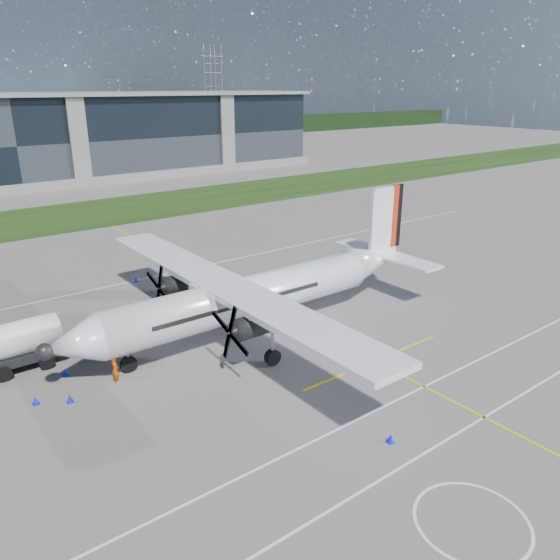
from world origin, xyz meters
The scene contains 14 objects.
ground centered at (0.00, 40.00, 0.00)m, with size 400.00×400.00×0.00m, color #605E5B.
grass_strip centered at (0.00, 48.00, 0.02)m, with size 400.00×18.00×0.04m, color black.
terminal_building centered at (0.00, 80.00, 7.50)m, with size 120.00×20.00×15.00m, color black.
pylon_east centered at (85.00, 150.00, 15.00)m, with size 9.00×4.60×30.00m, color gray, non-canonical shape.
yellow_taxiway_centerline centered at (3.00, 10.00, 0.01)m, with size 0.20×70.00×0.01m, color yellow.
white_lane_line centered at (0.00, -14.00, 0.01)m, with size 90.00×0.15×0.01m, color white.
turboprop_aircraft centered at (-0.32, 2.35, 4.59)m, with size 29.50×30.59×9.18m, color white, non-canonical shape.
baggage_tug centered at (-8.07, 7.39, 0.81)m, with size 2.71×1.63×1.63m, color white, non-canonical shape.
ground_crew_person centered at (-11.28, 1.59, 0.98)m, with size 0.80×0.57×1.96m, color #F25907.
safety_cone_nose_port centered at (-14.19, 1.06, 0.25)m, with size 0.36×0.36×0.50m, color #0E13F2.
safety_cone_portwing centered at (-2.64, -12.39, 0.25)m, with size 0.36×0.36×0.50m, color #0E13F2.
safety_cone_nose_stbd centered at (-13.49, 4.24, 0.25)m, with size 0.36×0.36×0.50m, color #0E13F2.
safety_cone_fwd centered at (-15.77, 2.03, 0.25)m, with size 0.36×0.36×0.50m, color #0E13F2.
safety_cone_stbdwing centered at (-3.01, 17.69, 0.25)m, with size 0.36×0.36×0.50m, color #0E13F2.
Camera 1 is at (-20.97, -27.25, 16.84)m, focal length 35.00 mm.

